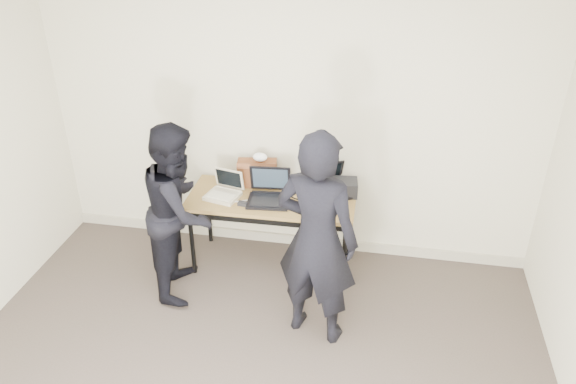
% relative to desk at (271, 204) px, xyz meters
% --- Properties ---
extents(room, '(4.60, 4.60, 2.80)m').
position_rel_desk_xyz_m(room, '(0.10, -1.87, 0.69)').
color(room, '#423832').
rests_on(room, ground).
extents(desk, '(1.51, 0.67, 0.72)m').
position_rel_desk_xyz_m(desk, '(0.00, 0.00, 0.00)').
color(desk, olive).
rests_on(desk, ground).
extents(laptop_beige, '(0.34, 0.33, 0.23)m').
position_rel_desk_xyz_m(laptop_beige, '(-0.42, -0.04, 0.10)').
color(laptop_beige, '#C1B79A').
rests_on(laptop_beige, desk).
extents(laptop_center, '(0.39, 0.38, 0.28)m').
position_rel_desk_xyz_m(laptop_center, '(-0.01, -0.02, 0.12)').
color(laptop_center, black).
rests_on(laptop_center, desk).
extents(laptop_right, '(0.47, 0.47, 0.26)m').
position_rel_desk_xyz_m(laptop_right, '(0.48, 0.20, 0.12)').
color(laptop_right, black).
rests_on(laptop_right, desk).
extents(leather_satchel, '(0.38, 0.23, 0.25)m').
position_rel_desk_xyz_m(leather_satchel, '(-0.18, 0.23, 0.19)').
color(leather_satchel, brown).
rests_on(leather_satchel, desk).
extents(tissue, '(0.15, 0.12, 0.08)m').
position_rel_desk_xyz_m(tissue, '(-0.15, 0.23, 0.34)').
color(tissue, white).
rests_on(tissue, leather_satchel).
extents(equipment_box, '(0.26, 0.23, 0.14)m').
position_rel_desk_xyz_m(equipment_box, '(0.63, 0.19, 0.13)').
color(equipment_box, black).
rests_on(equipment_box, desk).
extents(power_brick, '(0.09, 0.06, 0.03)m').
position_rel_desk_xyz_m(power_brick, '(-0.22, -0.17, 0.07)').
color(power_brick, black).
rests_on(power_brick, desk).
extents(cables, '(1.16, 0.42, 0.01)m').
position_rel_desk_xyz_m(cables, '(0.05, -0.00, 0.06)').
color(cables, silver).
rests_on(cables, desk).
extents(person_typist, '(0.73, 0.57, 1.76)m').
position_rel_desk_xyz_m(person_typist, '(0.52, -0.82, 0.22)').
color(person_typist, black).
rests_on(person_typist, ground).
extents(person_observer, '(0.69, 0.83, 1.56)m').
position_rel_desk_xyz_m(person_observer, '(-0.70, -0.44, 0.12)').
color(person_observer, black).
rests_on(person_observer, ground).
extents(baseboard, '(4.50, 0.03, 0.10)m').
position_rel_desk_xyz_m(baseboard, '(0.10, 0.36, -0.61)').
color(baseboard, '#ADA68F').
rests_on(baseboard, ground).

